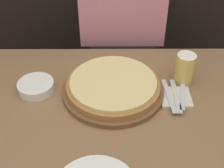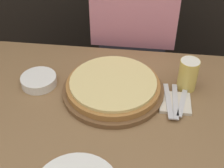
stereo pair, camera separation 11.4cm
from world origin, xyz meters
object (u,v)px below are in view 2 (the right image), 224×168
side_bowl (39,80)px  diner_person (133,53)px  fork (168,100)px  dinner_knife (175,101)px  beer_glass (188,73)px  pizza_on_board (112,87)px  spoon (182,102)px

side_bowl → diner_person: 0.57m
side_bowl → fork: (0.49, -0.05, -0.00)m
side_bowl → diner_person: diner_person is taller
dinner_knife → diner_person: bearing=110.5°
beer_glass → side_bowl: beer_glass is taller
pizza_on_board → spoon: (0.26, -0.04, -0.01)m
side_bowl → diner_person: size_ratio=0.10×
fork → side_bowl: bearing=174.2°
side_bowl → fork: size_ratio=0.73×
spoon → diner_person: (-0.21, 0.49, -0.13)m
fork → spoon: 0.05m
pizza_on_board → diner_person: 0.47m
pizza_on_board → dinner_knife: size_ratio=2.04×
beer_glass → spoon: (-0.02, -0.10, -0.05)m
fork → spoon: size_ratio=1.18×
side_bowl → dinner_knife: size_ratio=0.73×
beer_glass → side_bowl: (-0.56, -0.05, -0.05)m
pizza_on_board → fork: (0.21, -0.04, -0.01)m
beer_glass → diner_person: 0.48m
pizza_on_board → beer_glass: bearing=12.8°
beer_glass → dinner_knife: (-0.04, -0.10, -0.05)m
beer_glass → side_bowl: size_ratio=0.91×
spoon → diner_person: bearing=113.1°
pizza_on_board → diner_person: bearing=83.7°
pizza_on_board → spoon: 0.26m
side_bowl → fork: 0.49m
pizza_on_board → side_bowl: bearing=177.3°
side_bowl → dinner_knife: (0.51, -0.05, -0.00)m
side_bowl → spoon: (0.54, -0.05, -0.00)m
dinner_knife → diner_person: diner_person is taller
beer_glass → diner_person: (-0.22, 0.39, -0.19)m
diner_person → beer_glass: bearing=-59.8°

